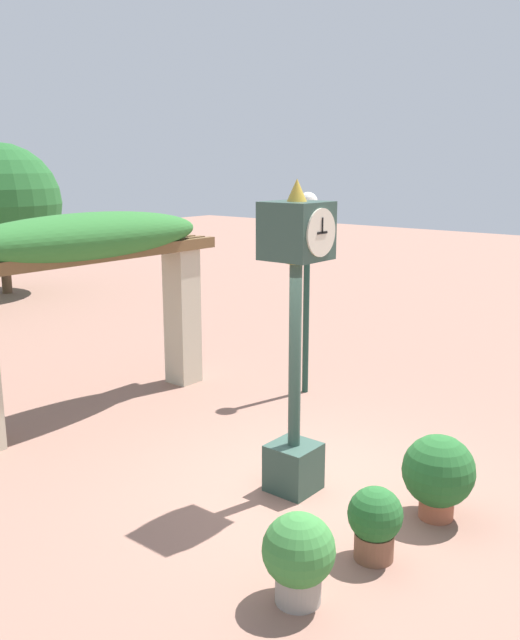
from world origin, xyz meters
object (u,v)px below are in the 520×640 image
pedestal_clock (295,325)px  potted_plant_near_right (438,473)px  potted_plant_near_left (299,555)px  lamp_post (307,254)px  potted_plant_far_left (375,521)px

pedestal_clock → potted_plant_near_right: pedestal_clock is taller
potted_plant_near_left → lamp_post: 5.81m
pedestal_clock → potted_plant_far_left: size_ratio=4.87×
pedestal_clock → potted_plant_far_left: 2.22m
potted_plant_near_left → lamp_post: (4.52, 3.15, 1.85)m
pedestal_clock → potted_plant_near_right: bearing=-73.9°
pedestal_clock → potted_plant_far_left: pedestal_clock is taller
potted_plant_near_left → potted_plant_near_right: size_ratio=0.88×
potted_plant_near_left → potted_plant_near_right: bearing=-8.4°
potted_plant_near_left → potted_plant_near_right: (2.08, -0.31, 0.07)m
pedestal_clock → potted_plant_near_left: size_ratio=4.36×
pedestal_clock → potted_plant_near_right: 2.18m
potted_plant_near_left → potted_plant_far_left: potted_plant_near_left is taller
potted_plant_near_left → lamp_post: bearing=34.9°
potted_plant_near_left → pedestal_clock: bearing=37.6°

